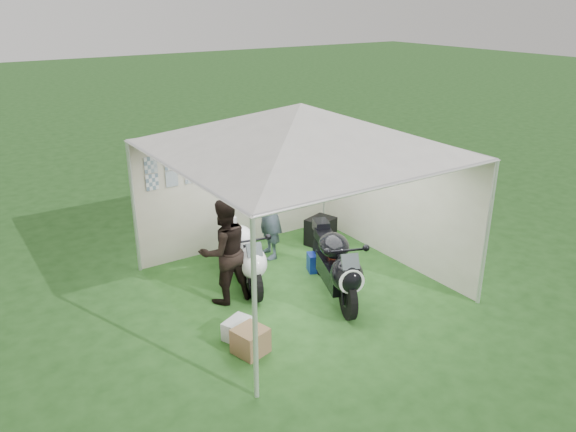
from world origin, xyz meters
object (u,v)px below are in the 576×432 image
equipment_box (320,231)px  crate_0 (239,329)px  canopy_tent (299,131)px  crate_1 (250,341)px  motorcycle_black (337,264)px  paddock_stand (320,262)px  person_dark_jacket (224,251)px  motorcycle_white (243,254)px  person_blue_jacket (270,212)px

equipment_box → crate_0: (-2.86, -1.95, -0.13)m
canopy_tent → crate_1: bearing=-142.9°
motorcycle_black → equipment_box: 2.10m
canopy_tent → crate_0: size_ratio=13.99×
canopy_tent → crate_0: canopy_tent is taller
paddock_stand → crate_1: crate_1 is taller
person_dark_jacket → crate_1: (-0.38, -1.43, -0.66)m
canopy_tent → paddock_stand: 2.50m
motorcycle_white → motorcycle_black: bearing=-37.6°
canopy_tent → person_dark_jacket: (-1.23, 0.21, -1.74)m
canopy_tent → equipment_box: (1.29, 1.13, -2.31)m
canopy_tent → crate_1: canopy_tent is taller
canopy_tent → person_blue_jacket: size_ratio=3.26×
canopy_tent → motorcycle_black: canopy_tent is taller
motorcycle_white → paddock_stand: bearing=0.2°
person_dark_jacket → equipment_box: person_dark_jacket is taller
paddock_stand → crate_0: paddock_stand is taller
canopy_tent → paddock_stand: canopy_tent is taller
canopy_tent → crate_0: 3.02m
motorcycle_black → canopy_tent: bearing=132.4°
paddock_stand → person_dark_jacket: 1.96m
motorcycle_white → equipment_box: 2.13m
motorcycle_white → person_blue_jacket: (0.93, 0.68, 0.32)m
paddock_stand → person_blue_jacket: person_blue_jacket is taller
motorcycle_black → person_dark_jacket: 1.75m
equipment_box → person_dark_jacket: bearing=-160.0°
canopy_tent → paddock_stand: (0.61, 0.22, -2.42)m
paddock_stand → equipment_box: equipment_box is taller
person_blue_jacket → equipment_box: (1.09, -0.07, -0.61)m
motorcycle_black → crate_1: bearing=-142.2°
paddock_stand → equipment_box: (0.68, 0.90, 0.10)m
canopy_tent → crate_0: (-1.57, -0.82, -2.44)m
equipment_box → person_blue_jacket: bearing=176.2°
paddock_stand → motorcycle_white: bearing=167.5°
person_dark_jacket → crate_0: 1.30m
motorcycle_black → paddock_stand: (0.35, 0.89, -0.42)m
motorcycle_black → crate_1: motorcycle_black is taller
motorcycle_black → equipment_box: bearing=81.6°
crate_0 → paddock_stand: bearing=25.6°
motorcycle_black → person_dark_jacket: bearing=170.9°
motorcycle_white → person_blue_jacket: bearing=48.9°
paddock_stand → person_blue_jacket: bearing=113.1°
crate_0 → crate_1: bearing=-95.4°
person_blue_jacket → equipment_box: person_blue_jacket is taller
motorcycle_white → crate_1: bearing=-104.1°
person_dark_jacket → equipment_box: bearing=-158.8°
person_blue_jacket → crate_1: (-1.80, -2.42, -0.69)m
paddock_stand → crate_1: (-2.22, -1.44, 0.02)m
person_dark_jacket → person_blue_jacket: 1.73m
equipment_box → crate_1: (-2.90, -2.34, -0.08)m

